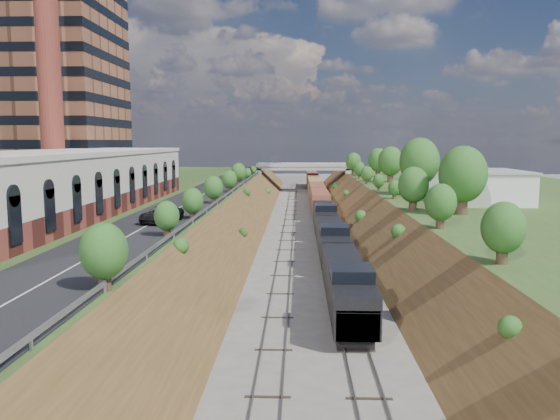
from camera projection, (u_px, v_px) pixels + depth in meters
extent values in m
cube|color=#325322|center=(88.00, 212.00, 82.45)|extent=(44.00, 180.00, 5.00)
cube|color=#325322|center=(530.00, 214.00, 80.14)|extent=(44.00, 180.00, 5.00)
cube|color=brown|center=(233.00, 229.00, 81.99)|extent=(10.00, 180.00, 10.00)
cube|color=brown|center=(380.00, 230.00, 81.22)|extent=(10.00, 180.00, 10.00)
cube|color=gray|center=(288.00, 228.00, 81.69)|extent=(1.58, 180.00, 0.18)
cube|color=gray|center=(323.00, 229.00, 81.50)|extent=(1.58, 180.00, 0.18)
cube|color=black|center=(202.00, 195.00, 81.52)|extent=(8.00, 180.00, 0.10)
cube|color=#99999E|center=(230.00, 192.00, 81.31)|extent=(0.06, 171.00, 0.30)
cube|color=maroon|center=(54.00, 205.00, 60.01)|extent=(14.00, 62.00, 2.20)
cube|color=beige|center=(53.00, 176.00, 59.61)|extent=(14.00, 62.00, 4.30)
cube|color=beige|center=(52.00, 153.00, 59.30)|extent=(14.30, 62.30, 0.50)
cube|color=brown|center=(44.00, 58.00, 91.66)|extent=(22.00, 22.00, 44.00)
cylinder|color=maroon|center=(48.00, 55.00, 75.77)|extent=(3.20, 3.20, 40.00)
cube|color=gray|center=(259.00, 179.00, 143.09)|extent=(1.50, 8.00, 6.20)
cube|color=gray|center=(347.00, 180.00, 142.29)|extent=(1.50, 8.00, 6.20)
cube|color=gray|center=(303.00, 168.00, 142.30)|extent=(24.00, 8.00, 1.00)
cube|color=gray|center=(303.00, 165.00, 138.24)|extent=(24.00, 0.30, 0.80)
cube|color=gray|center=(303.00, 164.00, 146.17)|extent=(24.00, 0.30, 0.80)
cube|color=silver|center=(485.00, 188.00, 71.97)|extent=(9.00, 12.00, 4.00)
cube|color=silver|center=(439.00, 178.00, 93.83)|extent=(8.00, 10.00, 3.60)
cylinder|color=#473323|center=(462.00, 203.00, 60.39)|extent=(1.30, 1.30, 2.62)
ellipsoid|color=#2E5E21|center=(463.00, 174.00, 59.99)|extent=(5.25, 5.25, 6.30)
cylinder|color=#473323|center=(158.00, 240.00, 41.66)|extent=(0.66, 0.66, 1.22)
ellipsoid|color=#2E5E21|center=(157.00, 221.00, 41.47)|extent=(2.45, 2.45, 2.94)
cube|color=black|center=(353.00, 332.00, 36.29)|extent=(2.40, 4.00, 0.90)
cube|color=black|center=(346.00, 283.00, 41.77)|extent=(2.92, 17.54, 2.79)
cube|color=black|center=(356.00, 320.00, 34.63)|extent=(2.69, 3.00, 1.80)
cube|color=silver|center=(356.00, 305.00, 34.50)|extent=(2.69, 3.00, 0.15)
cube|color=black|center=(352.00, 273.00, 37.31)|extent=(2.86, 3.10, 0.90)
cube|color=black|center=(332.00, 240.00, 60.15)|extent=(2.92, 17.54, 2.79)
cube|color=black|center=(324.00, 217.00, 78.53)|extent=(2.92, 17.54, 2.79)
cube|color=brown|center=(315.00, 186.00, 126.87)|extent=(2.92, 78.07, 3.51)
imported|color=black|center=(161.00, 214.00, 53.92)|extent=(3.75, 6.18, 1.60)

